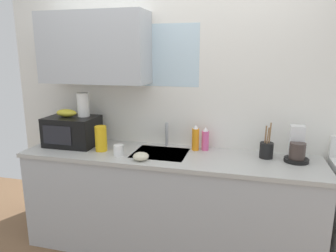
% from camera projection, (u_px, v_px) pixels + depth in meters
% --- Properties ---
extents(kitchen_wall_assembly, '(3.32, 0.42, 2.50)m').
position_uv_depth(kitchen_wall_assembly, '(162.00, 96.00, 2.90)').
color(kitchen_wall_assembly, white).
rests_on(kitchen_wall_assembly, ground).
extents(counter_unit, '(2.55, 0.63, 0.90)m').
position_uv_depth(counter_unit, '(168.00, 202.00, 2.79)').
color(counter_unit, '#B2B7BC').
rests_on(counter_unit, ground).
extents(sink_faucet, '(0.03, 0.03, 0.22)m').
position_uv_depth(sink_faucet, '(167.00, 134.00, 2.90)').
color(sink_faucet, '#B2B5BA').
rests_on(sink_faucet, counter_unit).
extents(microwave, '(0.46, 0.35, 0.27)m').
position_uv_depth(microwave, '(72.00, 131.00, 2.93)').
color(microwave, black).
rests_on(microwave, counter_unit).
extents(banana_bunch, '(0.20, 0.11, 0.07)m').
position_uv_depth(banana_bunch, '(66.00, 113.00, 2.91)').
color(banana_bunch, gold).
rests_on(banana_bunch, microwave).
extents(paper_towel_roll, '(0.11, 0.11, 0.22)m').
position_uv_depth(paper_towel_roll, '(83.00, 105.00, 2.90)').
color(paper_towel_roll, white).
rests_on(paper_towel_roll, microwave).
extents(coffee_maker, '(0.19, 0.21, 0.28)m').
position_uv_depth(coffee_maker, '(297.00, 148.00, 2.50)').
color(coffee_maker, black).
rests_on(coffee_maker, counter_unit).
extents(dish_soap_bottle_orange, '(0.06, 0.06, 0.23)m').
position_uv_depth(dish_soap_bottle_orange, '(195.00, 138.00, 2.78)').
color(dish_soap_bottle_orange, orange).
rests_on(dish_soap_bottle_orange, counter_unit).
extents(dish_soap_bottle_pink, '(0.06, 0.06, 0.21)m').
position_uv_depth(dish_soap_bottle_pink, '(205.00, 139.00, 2.78)').
color(dish_soap_bottle_pink, '#E55999').
rests_on(dish_soap_bottle_pink, counter_unit).
extents(cereal_canister, '(0.10, 0.10, 0.22)m').
position_uv_depth(cereal_canister, '(101.00, 139.00, 2.76)').
color(cereal_canister, gold).
rests_on(cereal_canister, counter_unit).
extents(mug_white, '(0.08, 0.08, 0.09)m').
position_uv_depth(mug_white, '(119.00, 150.00, 2.64)').
color(mug_white, white).
rests_on(mug_white, counter_unit).
extents(utensil_crock, '(0.11, 0.11, 0.30)m').
position_uv_depth(utensil_crock, '(266.00, 150.00, 2.58)').
color(utensil_crock, black).
rests_on(utensil_crock, counter_unit).
extents(small_bowl, '(0.13, 0.13, 0.06)m').
position_uv_depth(small_bowl, '(141.00, 156.00, 2.53)').
color(small_bowl, beige).
rests_on(small_bowl, counter_unit).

